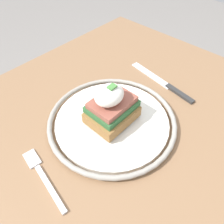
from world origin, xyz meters
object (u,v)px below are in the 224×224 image
Objects in this scene: plate at (112,121)px; sandwich at (111,107)px; fork at (42,175)px; knife at (166,85)px.

plate is 2.74× the size of sandwich.
knife reaches higher than fork.
fork is (-0.17, 0.01, -0.05)m from sandwich.
sandwich is at bearing 81.61° from plate.
plate is 1.94× the size of fork.
fork is at bearing 176.17° from knife.
sandwich is (0.00, 0.00, 0.04)m from plate.
plate is 0.18m from knife.
sandwich is 0.19m from knife.
knife is (0.35, -0.02, 0.00)m from fork.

